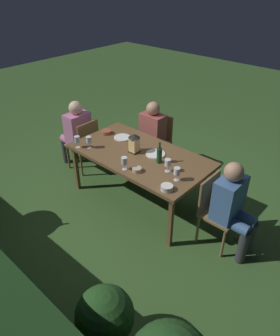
% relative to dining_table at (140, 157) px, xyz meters
% --- Properties ---
extents(ground_plane, '(16.00, 16.00, 0.00)m').
position_rel_dining_table_xyz_m(ground_plane, '(0.00, 0.00, -0.70)').
color(ground_plane, '#385B28').
extents(dining_table, '(1.87, 1.01, 0.75)m').
position_rel_dining_table_xyz_m(dining_table, '(0.00, 0.00, 0.00)').
color(dining_table, brown).
rests_on(dining_table, ground).
extents(chair_head_far, '(0.40, 0.42, 0.87)m').
position_rel_dining_table_xyz_m(chair_head_far, '(1.18, 0.00, -0.21)').
color(chair_head_far, brown).
rests_on(chair_head_far, ground).
extents(person_in_pink, '(0.48, 0.38, 1.15)m').
position_rel_dining_table_xyz_m(person_in_pink, '(1.38, 0.00, -0.06)').
color(person_in_pink, '#C675A3').
rests_on(person_in_pink, ground).
extents(chair_head_near, '(0.40, 0.42, 0.87)m').
position_rel_dining_table_xyz_m(chair_head_near, '(-1.18, 0.00, -0.21)').
color(chair_head_near, brown).
rests_on(chair_head_near, ground).
extents(person_in_blue, '(0.48, 0.38, 1.15)m').
position_rel_dining_table_xyz_m(person_in_blue, '(-1.38, 0.00, -0.06)').
color(person_in_blue, '#426699').
rests_on(person_in_blue, ground).
extents(chair_side_left_b, '(0.42, 0.40, 0.87)m').
position_rel_dining_table_xyz_m(chair_side_left_b, '(0.42, -0.90, -0.21)').
color(chair_side_left_b, brown).
rests_on(chair_side_left_b, ground).
extents(person_in_rust, '(0.38, 0.47, 1.15)m').
position_rel_dining_table_xyz_m(person_in_rust, '(0.42, -0.70, -0.06)').
color(person_in_rust, '#9E4C47').
rests_on(person_in_rust, ground).
extents(lantern_centerpiece, '(0.15, 0.15, 0.27)m').
position_rel_dining_table_xyz_m(lantern_centerpiece, '(0.09, 0.01, 0.20)').
color(lantern_centerpiece, black).
rests_on(lantern_centerpiece, dining_table).
extents(green_bottle_on_table, '(0.07, 0.07, 0.29)m').
position_rel_dining_table_xyz_m(green_bottle_on_table, '(-0.33, -0.00, 0.16)').
color(green_bottle_on_table, '#144723').
rests_on(green_bottle_on_table, dining_table).
extents(wine_glass_a, '(0.08, 0.08, 0.17)m').
position_rel_dining_table_xyz_m(wine_glass_a, '(-0.72, 0.17, 0.17)').
color(wine_glass_a, silver).
rests_on(wine_glass_a, dining_table).
extents(wine_glass_b, '(0.08, 0.08, 0.17)m').
position_rel_dining_table_xyz_m(wine_glass_b, '(-0.11, 0.41, 0.17)').
color(wine_glass_b, silver).
rests_on(wine_glass_b, dining_table).
extents(wine_glass_c, '(0.08, 0.08, 0.17)m').
position_rel_dining_table_xyz_m(wine_glass_c, '(0.75, 0.44, 0.17)').
color(wine_glass_c, silver).
rests_on(wine_glass_c, dining_table).
extents(wine_glass_d, '(0.08, 0.08, 0.17)m').
position_rel_dining_table_xyz_m(wine_glass_d, '(-0.53, 0.09, 0.17)').
color(wine_glass_d, silver).
rests_on(wine_glass_d, dining_table).
extents(wine_glass_e, '(0.08, 0.08, 0.17)m').
position_rel_dining_table_xyz_m(wine_glass_e, '(0.63, 0.34, 0.17)').
color(wine_glass_e, silver).
rests_on(wine_glass_e, dining_table).
extents(plate_a, '(0.26, 0.26, 0.01)m').
position_rel_dining_table_xyz_m(plate_a, '(-0.16, -0.12, 0.06)').
color(plate_a, white).
rests_on(plate_a, dining_table).
extents(plate_b, '(0.24, 0.24, 0.01)m').
position_rel_dining_table_xyz_m(plate_b, '(0.50, -0.17, 0.06)').
color(plate_b, white).
rests_on(plate_b, dining_table).
extents(bowl_olives, '(0.15, 0.15, 0.05)m').
position_rel_dining_table_xyz_m(bowl_olives, '(0.77, -0.11, 0.08)').
color(bowl_olives, '#9E5138').
rests_on(bowl_olives, dining_table).
extents(bowl_bread, '(0.12, 0.12, 0.05)m').
position_rel_dining_table_xyz_m(bowl_bread, '(-0.25, 0.34, 0.08)').
color(bowl_bread, '#BCAD8E').
rests_on(bowl_bread, dining_table).
extents(bowl_salad, '(0.14, 0.14, 0.06)m').
position_rel_dining_table_xyz_m(bowl_salad, '(-0.75, 0.39, 0.08)').
color(bowl_salad, silver).
rests_on(bowl_salad, dining_table).
extents(potted_plant_corner, '(0.49, 0.49, 0.70)m').
position_rel_dining_table_xyz_m(potted_plant_corner, '(-1.19, 1.75, -0.31)').
color(potted_plant_corner, brown).
rests_on(potted_plant_corner, ground).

